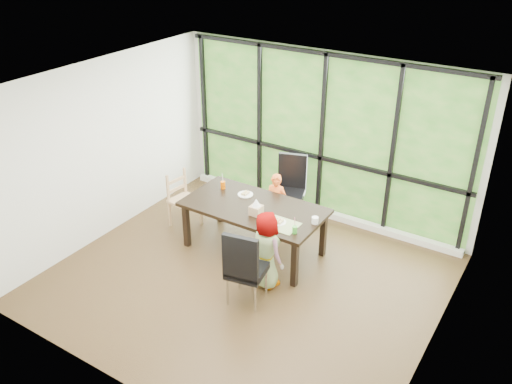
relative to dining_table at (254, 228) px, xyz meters
The scene contains 23 objects.
ground 0.81m from the dining_table, 66.53° to the right, with size 5.00×5.00×0.00m, color black.
back_wall 1.89m from the dining_table, 79.76° to the left, with size 5.00×5.00×0.00m, color silver.
foliage_backdrop 1.87m from the dining_table, 79.63° to the left, with size 4.80×0.02×2.65m, color #245218.
window_mullions 1.84m from the dining_table, 79.37° to the left, with size 4.80×0.06×2.65m, color black, non-canonical shape.
window_sill 1.55m from the dining_table, 79.09° to the left, with size 4.80×0.12×0.10m, color silver.
dining_table is the anchor object (origin of this frame).
chair_window_leather 1.09m from the dining_table, 90.31° to the left, with size 0.46×0.46×1.08m, color black.
chair_interior_leather 1.17m from the dining_table, 61.87° to the right, with size 0.46×0.46×1.08m, color black.
chair_end_beech 1.31m from the dining_table, behind, with size 0.42×0.40×0.90m, color tan.
child_toddler 0.65m from the dining_table, 90.00° to the left, with size 0.36×0.23×0.98m, color orange.
child_older 0.86m from the dining_table, 44.63° to the right, with size 0.54×0.35×1.09m, color slate.
placemat 0.72m from the dining_table, 23.05° to the right, with size 0.50×0.37×0.01m, color tan.
plate_far 0.53m from the dining_table, 142.93° to the left, with size 0.23×0.23×0.01m, color white.
plate_near 0.68m from the dining_table, 22.14° to the right, with size 0.22×0.22×0.01m, color white.
orange_cup 0.84m from the dining_table, 162.83° to the left, with size 0.07×0.07×0.11m, color #DF5900.
green_cup 1.00m from the dining_table, 21.16° to the right, with size 0.07×0.07×0.10m, color green.
white_mug 1.04m from the dining_table, ahead, with size 0.09×0.09×0.09m, color white.
tissue_box 0.50m from the dining_table, 49.60° to the right, with size 0.16×0.16×0.14m, color tan.
crepe_rolls_far 0.54m from the dining_table, 142.93° to the left, with size 0.10×0.12×0.04m, color tan, non-canonical shape.
crepe_rolls_near 0.70m from the dining_table, 22.14° to the right, with size 0.15×0.12×0.04m, color tan, non-canonical shape.
straw_white 0.90m from the dining_table, 162.83° to the left, with size 0.01×0.01×0.20m, color white.
straw_pink 1.04m from the dining_table, 21.16° to the right, with size 0.01×0.01×0.20m, color pink.
tissue 0.61m from the dining_table, 49.60° to the right, with size 0.12×0.12×0.11m, color white.
Camera 1 is at (3.33, -5.00, 4.51)m, focal length 37.79 mm.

